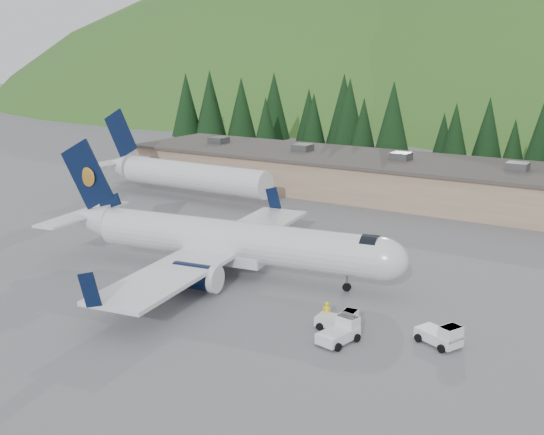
{
  "coord_description": "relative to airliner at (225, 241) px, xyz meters",
  "views": [
    {
      "loc": [
        33.3,
        -46.77,
        19.6
      ],
      "look_at": [
        0.0,
        6.0,
        4.0
      ],
      "focal_mm": 45.0,
      "sensor_mm": 36.0,
      "label": 1
    }
  ],
  "objects": [
    {
      "name": "ramp_worker",
      "position": [
        12.86,
        -5.22,
        -2.17
      ],
      "size": [
        0.74,
        0.67,
        1.7
      ],
      "primitive_type": "imported",
      "rotation": [
        0.0,
        0.0,
        3.69
      ],
      "color": "#FFE309",
      "rests_on": "ground"
    },
    {
      "name": "terminal_building",
      "position": [
        -4.02,
        38.15,
        -0.39
      ],
      "size": [
        71.0,
        17.0,
        6.1
      ],
      "color": "#967B5E",
      "rests_on": "ground"
    },
    {
      "name": "airliner",
      "position": [
        0.0,
        0.0,
        0.0
      ],
      "size": [
        34.09,
        32.11,
        11.32
      ],
      "rotation": [
        0.0,
        0.0,
        0.15
      ],
      "color": "white",
      "rests_on": "ground"
    },
    {
      "name": "ground",
      "position": [
        0.99,
        0.15,
        -3.02
      ],
      "size": [
        600.0,
        600.0,
        0.0
      ],
      "primitive_type": "plane",
      "color": "slate"
    },
    {
      "name": "baggage_tug_b",
      "position": [
        21.25,
        -4.5,
        -2.28
      ],
      "size": [
        3.45,
        2.76,
        1.65
      ],
      "rotation": [
        0.0,
        0.0,
        -0.4
      ],
      "color": "white",
      "rests_on": "ground"
    },
    {
      "name": "tree_line",
      "position": [
        -5.31,
        61.72,
        4.89
      ],
      "size": [
        113.28,
        19.12,
        14.29
      ],
      "color": "black",
      "rests_on": "ground"
    },
    {
      "name": "baggage_tug_c",
      "position": [
        15.19,
        -7.53,
        -2.27
      ],
      "size": [
        2.39,
        3.36,
        1.66
      ],
      "rotation": [
        0.0,
        0.0,
        1.36
      ],
      "color": "white",
      "rests_on": "ground"
    },
    {
      "name": "second_airliner",
      "position": [
        -23.94,
        22.15,
        0.31
      ],
      "size": [
        27.5,
        11.0,
        10.05
      ],
      "color": "white",
      "rests_on": "ground"
    },
    {
      "name": "baggage_tug_a",
      "position": [
        14.23,
        -5.72,
        -2.32
      ],
      "size": [
        2.98,
        1.91,
        1.54
      ],
      "rotation": [
        0.0,
        0.0,
        0.06
      ],
      "color": "white",
      "rests_on": "ground"
    }
  ]
}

